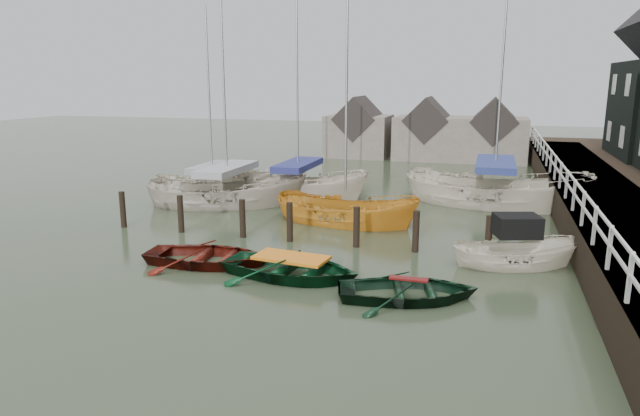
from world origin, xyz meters
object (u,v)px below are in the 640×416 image
(motorboat, at_px, (514,263))
(sailboat_d, at_px, (493,204))
(rowboat_dkgreen, at_px, (408,299))
(sailboat_b, at_px, (298,196))
(sailboat_c, at_px, (345,222))
(rowboat_red, at_px, (209,264))
(rowboat_green, at_px, (291,277))
(sailboat_a, at_px, (228,204))
(sailboat_e, at_px, (213,194))

(motorboat, relative_size, sailboat_d, 0.29)
(rowboat_dkgreen, bearing_deg, sailboat_d, -25.30)
(rowboat_dkgreen, bearing_deg, sailboat_b, 15.28)
(sailboat_c, bearing_deg, rowboat_red, 164.95)
(motorboat, xyz_separation_m, sailboat_c, (-6.28, 3.75, -0.10))
(rowboat_dkgreen, bearing_deg, sailboat_c, 9.92)
(rowboat_dkgreen, height_order, sailboat_c, sailboat_c)
(rowboat_green, height_order, rowboat_dkgreen, rowboat_green)
(sailboat_a, relative_size, sailboat_c, 0.98)
(rowboat_red, xyz_separation_m, sailboat_b, (-0.62, 10.41, 0.06))
(rowboat_red, bearing_deg, rowboat_dkgreen, -105.37)
(rowboat_red, distance_m, sailboat_c, 6.85)
(sailboat_a, bearing_deg, sailboat_e, 21.74)
(rowboat_green, height_order, sailboat_a, sailboat_a)
(motorboat, distance_m, sailboat_a, 13.37)
(motorboat, relative_size, sailboat_c, 0.37)
(rowboat_green, relative_size, motorboat, 1.00)
(rowboat_red, bearing_deg, sailboat_e, 20.68)
(rowboat_red, bearing_deg, rowboat_green, -103.27)
(rowboat_red, bearing_deg, sailboat_c, -29.44)
(sailboat_b, xyz_separation_m, sailboat_d, (9.01, 0.99, -0.00))
(rowboat_green, bearing_deg, sailboat_b, 24.23)
(rowboat_red, distance_m, motorboat, 9.39)
(rowboat_red, distance_m, rowboat_green, 2.87)
(rowboat_red, relative_size, sailboat_e, 0.39)
(motorboat, height_order, sailboat_e, sailboat_e)
(sailboat_a, bearing_deg, motorboat, -135.06)
(sailboat_a, relative_size, sailboat_d, 0.78)
(rowboat_green, distance_m, rowboat_dkgreen, 3.54)
(rowboat_green, relative_size, sailboat_d, 0.29)
(rowboat_red, xyz_separation_m, motorboat, (9.05, 2.52, 0.11))
(sailboat_d, bearing_deg, rowboat_dkgreen, -178.22)
(rowboat_green, xyz_separation_m, sailboat_a, (-6.01, 8.34, 0.06))
(sailboat_c, bearing_deg, sailboat_a, 82.80)
(rowboat_green, distance_m, sailboat_a, 10.28)
(sailboat_a, xyz_separation_m, sailboat_c, (5.93, -1.69, -0.04))
(rowboat_red, bearing_deg, motorboat, -80.08)
(sailboat_a, bearing_deg, sailboat_b, -67.15)
(motorboat, distance_m, sailboat_d, 8.90)
(rowboat_green, xyz_separation_m, sailboat_e, (-7.69, 10.16, 0.06))
(sailboat_a, height_order, sailboat_b, sailboat_b)
(sailboat_b, bearing_deg, rowboat_green, -161.13)
(rowboat_green, height_order, sailboat_d, sailboat_d)
(rowboat_green, xyz_separation_m, sailboat_b, (-3.47, 10.79, 0.06))
(rowboat_red, xyz_separation_m, sailboat_c, (2.76, 6.27, 0.01))
(sailboat_a, bearing_deg, rowboat_red, -179.38)
(sailboat_b, bearing_deg, motorboat, -128.16)
(rowboat_green, xyz_separation_m, motorboat, (6.20, 2.90, 0.11))
(rowboat_dkgreen, bearing_deg, sailboat_a, 30.47)
(rowboat_dkgreen, height_order, sailboat_e, sailboat_e)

